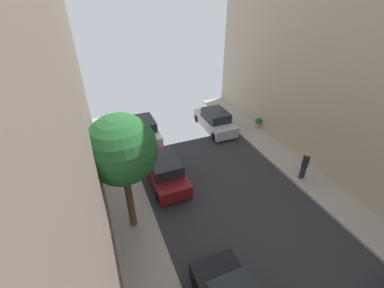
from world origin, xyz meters
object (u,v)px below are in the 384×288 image
at_px(pedestrian, 305,165).
at_px(street_tree_0, 121,150).
at_px(parked_car_right_2, 215,121).
at_px(potted_plant_1, 258,122).
at_px(potted_plant_4, 106,162).
at_px(parked_car_left_5, 143,130).
at_px(parked_car_left_4, 165,171).

height_order(pedestrian, street_tree_0, street_tree_0).
xyz_separation_m(parked_car_right_2, pedestrian, (1.91, -7.33, 0.35)).
bearing_deg(street_tree_0, potted_plant_1, 27.87).
relative_size(pedestrian, potted_plant_4, 1.68).
relative_size(parked_car_left_5, pedestrian, 2.44).
distance_m(pedestrian, potted_plant_4, 11.40).
xyz_separation_m(parked_car_left_5, potted_plant_4, (-2.93, -3.06, 0.02)).
relative_size(parked_car_left_4, pedestrian, 2.44).
distance_m(potted_plant_1, potted_plant_4, 11.42).
distance_m(parked_car_left_5, potted_plant_4, 4.24).
relative_size(parked_car_left_4, parked_car_right_2, 1.00).
bearing_deg(potted_plant_4, potted_plant_1, 5.29).
xyz_separation_m(parked_car_left_5, street_tree_0, (-2.32, -7.70, 3.55)).
bearing_deg(parked_car_right_2, potted_plant_1, -22.77).
height_order(parked_car_right_2, potted_plant_1, parked_car_right_2).
bearing_deg(parked_car_left_4, pedestrian, -21.50).
bearing_deg(potted_plant_4, street_tree_0, -82.53).
bearing_deg(potted_plant_1, pedestrian, -100.58).
distance_m(parked_car_left_4, potted_plant_4, 3.62).
height_order(parked_car_left_4, potted_plant_4, parked_car_left_4).
xyz_separation_m(potted_plant_1, potted_plant_4, (-11.37, -1.05, 0.14)).
bearing_deg(parked_car_left_5, street_tree_0, -106.81).
bearing_deg(potted_plant_1, parked_car_right_2, 157.23).
bearing_deg(pedestrian, parked_car_left_4, 158.50).
height_order(parked_car_left_5, potted_plant_1, parked_car_left_5).
xyz_separation_m(parked_car_left_4, parked_car_left_5, (0.00, 5.18, 0.00)).
xyz_separation_m(parked_car_left_4, potted_plant_4, (-2.93, 2.12, 0.02)).
bearing_deg(potted_plant_4, parked_car_left_4, -35.92).
relative_size(parked_car_left_5, parked_car_right_2, 1.00).
bearing_deg(parked_car_left_5, parked_car_right_2, -7.70).
bearing_deg(parked_car_right_2, parked_car_left_4, -140.49).
bearing_deg(potted_plant_4, parked_car_right_2, 15.61).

